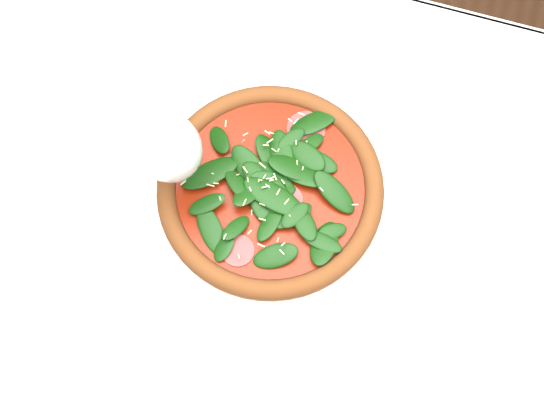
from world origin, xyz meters
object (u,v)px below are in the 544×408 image
(pizza, at_px, (270,186))
(wine_glass, at_px, (170,150))
(napkin, at_px, (130,391))
(plate, at_px, (270,191))

(pizza, xyz_separation_m, wine_glass, (-0.11, -0.03, 0.10))
(pizza, bearing_deg, napkin, -106.02)
(plate, xyz_separation_m, wine_glass, (-0.11, -0.03, 0.12))
(plate, height_order, wine_glass, wine_glass)
(wine_glass, bearing_deg, pizza, 14.63)
(wine_glass, xyz_separation_m, napkin, (0.03, -0.27, -0.13))
(plate, distance_m, wine_glass, 0.17)
(plate, xyz_separation_m, napkin, (-0.09, -0.30, -0.00))
(plate, bearing_deg, wine_glass, -165.37)
(plate, height_order, pizza, pizza)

